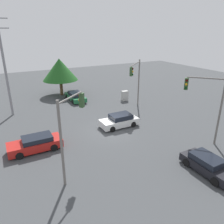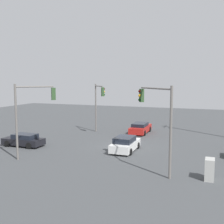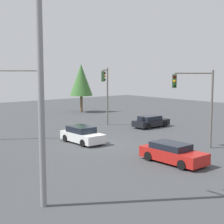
{
  "view_description": "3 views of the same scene",
  "coord_description": "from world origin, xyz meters",
  "views": [
    {
      "loc": [
        9.7,
        18.33,
        10.03
      ],
      "look_at": [
        1.54,
        3.09,
        3.42
      ],
      "focal_mm": 35.0,
      "sensor_mm": 36.0,
      "label": 1
    },
    {
      "loc": [
        -25.83,
        -8.45,
        6.71
      ],
      "look_at": [
        0.72,
        1.53,
        3.37
      ],
      "focal_mm": 45.0,
      "sensor_mm": 36.0,
      "label": 2
    },
    {
      "loc": [
        21.94,
        -16.96,
        6.1
      ],
      "look_at": [
        1.36,
        0.44,
        2.78
      ],
      "focal_mm": 55.0,
      "sensor_mm": 36.0,
      "label": 3
    }
  ],
  "objects": [
    {
      "name": "sedan_dark",
      "position": [
        -3.04,
        9.61,
        0.61
      ],
      "size": [
        1.86,
        4.15,
        1.24
      ],
      "color": "black",
      "rests_on": "ground_plane"
    },
    {
      "name": "traffic_signal_cross",
      "position": [
        -5.98,
        -4.48,
        4.34
      ],
      "size": [
        3.44,
        3.17,
        6.29
      ],
      "rotation": [
        0.0,
        0.0,
        0.74
      ],
      "color": "slate",
      "rests_on": "ground_plane"
    },
    {
      "name": "traffic_signal_aux",
      "position": [
        5.87,
        5.23,
        4.14
      ],
      "size": [
        2.51,
        2.2,
        6.1
      ],
      "rotation": [
        0.0,
        0.0,
        3.85
      ],
      "color": "slate",
      "rests_on": "ground_plane"
    },
    {
      "name": "utility_pole_tall",
      "position": [
        8.66,
        -9.76,
        6.16
      ],
      "size": [
        2.2,
        0.28,
        11.71
      ],
      "color": "gray",
      "rests_on": "ground_plane"
    },
    {
      "name": "sedan_white",
      "position": [
        -1.33,
        -0.56,
        0.66
      ],
      "size": [
        4.15,
        1.96,
        1.38
      ],
      "rotation": [
        0.0,
        0.0,
        -1.57
      ],
      "color": "silver",
      "rests_on": "ground_plane"
    },
    {
      "name": "traffic_signal_main",
      "position": [
        -6.32,
        6.09,
        4.29
      ],
      "size": [
        2.42,
        2.6,
        6.33
      ],
      "rotation": [
        0.0,
        0.0,
        -0.83
      ],
      "color": "slate",
      "rests_on": "ground_plane"
    },
    {
      "name": "ground_plane",
      "position": [
        0.0,
        0.0,
        0.0
      ],
      "size": [
        80.0,
        80.0,
        0.0
      ],
      "primitive_type": "plane",
      "color": "#424447"
    },
    {
      "name": "tree_behind",
      "position": [
        -18.68,
        11.57,
        4.66
      ],
      "size": [
        3.25,
        3.25,
        6.95
      ],
      "color": "brown",
      "rests_on": "ground_plane"
    },
    {
      "name": "sedan_red",
      "position": [
        7.66,
        0.35,
        0.64
      ],
      "size": [
        4.54,
        1.94,
        1.31
      ],
      "rotation": [
        0.0,
        0.0,
        -1.57
      ],
      "color": "red",
      "rests_on": "ground_plane"
    }
  ]
}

